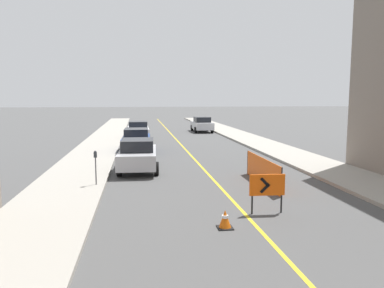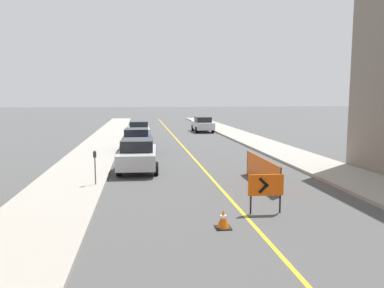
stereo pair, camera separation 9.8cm
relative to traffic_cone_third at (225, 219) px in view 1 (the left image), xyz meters
name	(u,v)px [view 1 (the left image)]	position (x,y,z in m)	size (l,w,h in m)	color
lane_stripe	(181,145)	(0.92, 18.64, -0.25)	(0.12, 69.89, 0.01)	gold
sidewalk_left	(100,145)	(-5.22, 18.64, -0.18)	(3.00, 69.89, 0.15)	#9E998E
sidewalk_right	(257,142)	(7.05, 18.64, -0.18)	(3.00, 69.89, 0.15)	#9E998E
traffic_cone_third	(225,219)	(0.00, 0.00, 0.00)	(0.43, 0.43, 0.52)	black
arrow_barricade_primary	(267,186)	(1.61, 1.13, 0.61)	(1.13, 0.12, 1.25)	#EF560C
safety_mesh_fence	(262,171)	(2.80, 5.03, 0.30)	(0.07, 4.37, 1.12)	#EF560C
parked_car_curb_near	(138,155)	(-2.40, 8.74, 0.54)	(1.99, 4.38, 1.59)	#B7B7BC
parked_car_curb_mid	(136,140)	(-2.48, 15.15, 0.54)	(1.95, 4.34, 1.59)	navy
parked_car_curb_far	(138,130)	(-2.35, 22.69, 0.54)	(1.94, 4.32, 1.59)	silver
parked_car_opposite_side	(202,124)	(4.35, 29.14, 0.54)	(1.94, 4.34, 1.59)	#B7B7BC
parking_meter_near_curb	(95,161)	(-4.07, 5.31, 0.86)	(0.12, 0.11, 1.38)	#4C4C51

